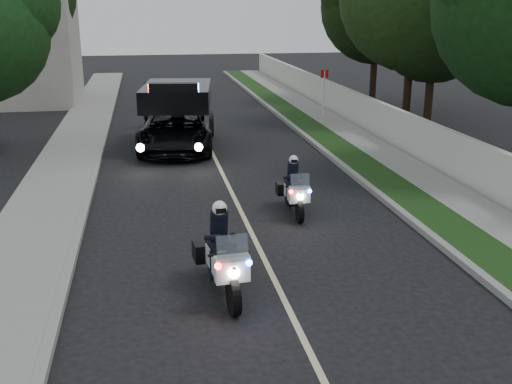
# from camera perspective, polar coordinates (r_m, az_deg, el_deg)

# --- Properties ---
(ground) EXTENTS (120.00, 120.00, 0.00)m
(ground) POSITION_cam_1_polar(r_m,az_deg,el_deg) (11.70, 2.61, -9.94)
(ground) COLOR black
(ground) RESTS_ON ground
(curb_right) EXTENTS (0.20, 60.00, 0.15)m
(curb_right) POSITION_cam_1_polar(r_m,az_deg,el_deg) (21.81, 7.33, 2.99)
(curb_right) COLOR gray
(curb_right) RESTS_ON ground
(grass_verge) EXTENTS (1.20, 60.00, 0.16)m
(grass_verge) POSITION_cam_1_polar(r_m,az_deg,el_deg) (22.02, 9.07, 3.07)
(grass_verge) COLOR #193814
(grass_verge) RESTS_ON ground
(sidewalk_right) EXTENTS (1.40, 60.00, 0.16)m
(sidewalk_right) POSITION_cam_1_polar(r_m,az_deg,el_deg) (22.48, 12.21, 3.18)
(sidewalk_right) COLOR gray
(sidewalk_right) RESTS_ON ground
(property_wall) EXTENTS (0.22, 60.00, 1.50)m
(property_wall) POSITION_cam_1_polar(r_m,az_deg,el_deg) (22.73, 14.65, 4.90)
(property_wall) COLOR beige
(property_wall) RESTS_ON ground
(curb_left) EXTENTS (0.20, 60.00, 0.15)m
(curb_left) POSITION_cam_1_polar(r_m,az_deg,el_deg) (20.89, -14.68, 1.95)
(curb_left) COLOR gray
(curb_left) RESTS_ON ground
(sidewalk_left) EXTENTS (2.00, 60.00, 0.16)m
(sidewalk_left) POSITION_cam_1_polar(r_m,az_deg,el_deg) (21.01, -17.67, 1.79)
(sidewalk_left) COLOR gray
(sidewalk_left) RESTS_ON ground
(lane_marking) EXTENTS (0.12, 50.00, 0.01)m
(lane_marking) POSITION_cam_1_polar(r_m,az_deg,el_deg) (20.98, -3.44, 2.34)
(lane_marking) COLOR #BFB78C
(lane_marking) RESTS_ON ground
(police_moto_left) EXTENTS (0.94, 2.19, 1.81)m
(police_moto_left) POSITION_cam_1_polar(r_m,az_deg,el_deg) (11.97, -3.11, -9.28)
(police_moto_left) COLOR silver
(police_moto_left) RESTS_ON ground
(police_moto_right) EXTENTS (0.71, 1.85, 1.55)m
(police_moto_right) POSITION_cam_1_polar(r_m,az_deg,el_deg) (16.35, 3.50, -1.95)
(police_moto_right) COLOR silver
(police_moto_right) RESTS_ON ground
(police_suv) EXTENTS (3.40, 6.09, 2.82)m
(police_suv) POSITION_cam_1_polar(r_m,az_deg,el_deg) (23.83, -7.22, 4.01)
(police_suv) COLOR black
(police_suv) RESTS_ON ground
(bicycle) EXTENTS (0.80, 1.89, 0.96)m
(bicycle) POSITION_cam_1_polar(r_m,az_deg,el_deg) (28.08, -9.87, 5.86)
(bicycle) COLOR black
(bicycle) RESTS_ON ground
(cyclist) EXTENTS (0.72, 0.52, 1.88)m
(cyclist) POSITION_cam_1_polar(r_m,az_deg,el_deg) (28.08, -9.87, 5.86)
(cyclist) COLOR black
(cyclist) RESTS_ON ground
(sign_post) EXTENTS (0.41, 0.41, 2.45)m
(sign_post) POSITION_cam_1_polar(r_m,az_deg,el_deg) (29.84, 6.24, 6.66)
(sign_post) COLOR red
(sign_post) RESTS_ON ground
(tree_right_c) EXTENTS (5.94, 5.94, 9.10)m
(tree_right_c) POSITION_cam_1_polar(r_m,az_deg,el_deg) (29.14, 15.53, 5.90)
(tree_right_c) COLOR black
(tree_right_c) RESTS_ON ground
(tree_right_d) EXTENTS (7.89, 7.89, 10.99)m
(tree_right_d) POSITION_cam_1_polar(r_m,az_deg,el_deg) (29.60, 13.66, 6.20)
(tree_right_d) COLOR #234316
(tree_right_d) RESTS_ON ground
(tree_right_e) EXTENTS (6.77, 6.77, 10.05)m
(tree_right_e) POSITION_cam_1_polar(r_m,az_deg,el_deg) (35.24, 10.70, 8.05)
(tree_right_e) COLOR black
(tree_right_e) RESTS_ON ground
(tree_left_far) EXTENTS (9.27, 9.27, 11.77)m
(tree_left_far) POSITION_cam_1_polar(r_m,az_deg,el_deg) (36.60, -21.04, 7.55)
(tree_left_far) COLOR black
(tree_left_far) RESTS_ON ground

